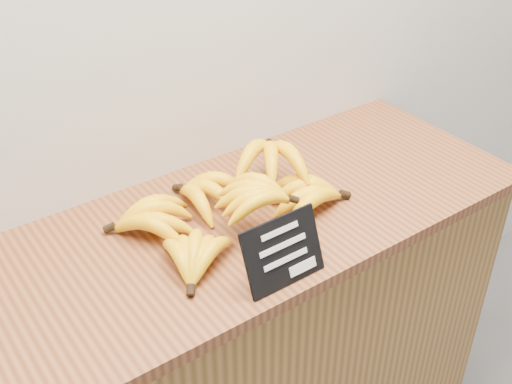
% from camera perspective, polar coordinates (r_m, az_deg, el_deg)
% --- Properties ---
extents(counter, '(1.30, 0.50, 0.90)m').
position_cam_1_polar(counter, '(1.75, -0.98, -14.87)').
color(counter, olive).
rests_on(counter, ground).
extents(counter_top, '(1.34, 0.54, 0.03)m').
position_cam_1_polar(counter_top, '(1.44, -1.16, -2.57)').
color(counter_top, brown).
rests_on(counter_top, counter).
extents(chalkboard_sign, '(0.17, 0.06, 0.13)m').
position_cam_1_polar(chalkboard_sign, '(1.22, 2.43, -5.32)').
color(chalkboard_sign, black).
rests_on(chalkboard_sign, counter_top).
extents(banana_pile, '(0.52, 0.38, 0.12)m').
position_cam_1_polar(banana_pile, '(1.39, -1.74, -0.70)').
color(banana_pile, yellow).
rests_on(banana_pile, counter_top).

